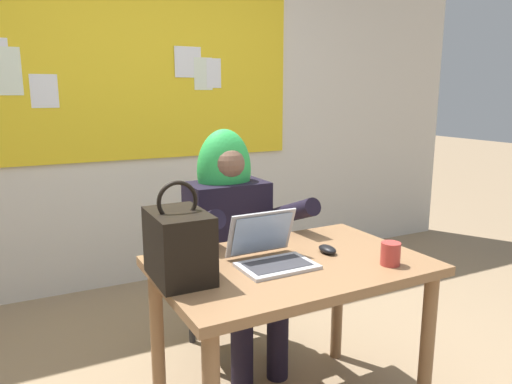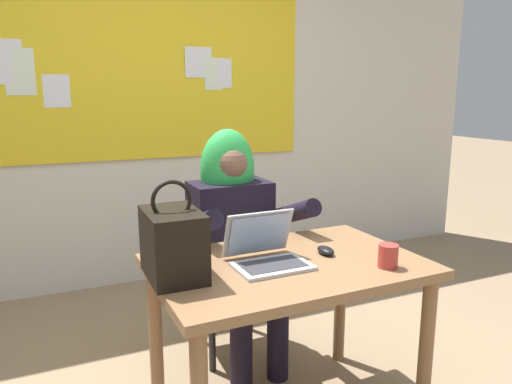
% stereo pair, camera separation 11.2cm
% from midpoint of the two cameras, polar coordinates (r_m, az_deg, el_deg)
% --- Properties ---
extents(wall_back_bulletin, '(6.01, 2.10, 2.71)m').
position_cam_midpoint_polar(wall_back_bulletin, '(3.66, -14.95, 10.36)').
color(wall_back_bulletin, silver).
rests_on(wall_back_bulletin, ground).
extents(desk_main, '(1.13, 0.76, 0.74)m').
position_cam_midpoint_polar(desk_main, '(2.07, 2.56, -10.97)').
color(desk_main, '#8E6642').
rests_on(desk_main, ground).
extents(chair_at_desk, '(0.44, 0.44, 0.89)m').
position_cam_midpoint_polar(chair_at_desk, '(2.73, -5.02, -8.24)').
color(chair_at_desk, '#2D3347').
rests_on(chair_at_desk, ground).
extents(person_costumed, '(0.60, 0.61, 1.24)m').
position_cam_midpoint_polar(person_costumed, '(2.55, -4.07, -4.25)').
color(person_costumed, black).
rests_on(person_costumed, ground).
extents(laptop, '(0.31, 0.28, 0.21)m').
position_cam_midpoint_polar(laptop, '(1.99, 0.14, -7.23)').
color(laptop, '#B7B7BC').
rests_on(laptop, desk_main).
extents(computer_mouse, '(0.06, 0.11, 0.03)m').
position_cam_midpoint_polar(computer_mouse, '(2.14, 6.98, -6.78)').
color(computer_mouse, black).
rests_on(computer_mouse, desk_main).
extents(handbag, '(0.20, 0.30, 0.38)m').
position_cam_midpoint_polar(handbag, '(1.84, -10.88, -6.15)').
color(handbag, black).
rests_on(handbag, desk_main).
extents(coffee_mug, '(0.08, 0.08, 0.09)m').
position_cam_midpoint_polar(coffee_mug, '(2.03, 14.16, -7.14)').
color(coffee_mug, '#B23833').
rests_on(coffee_mug, desk_main).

